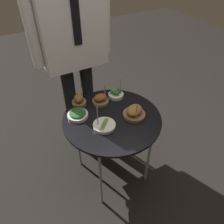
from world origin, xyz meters
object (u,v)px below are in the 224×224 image
Objects in this scene: bowl_roast_near_rim at (134,112)px; waiter_figure at (72,35)px; bowl_asparagus_front_center at (104,125)px; bowl_broccoli_back_left at (116,94)px; bowl_roast_center at (101,99)px; bowl_roast_back_right at (79,101)px; bowl_spinach_front_left at (78,114)px; serving_cart at (112,122)px.

waiter_figure is at bearing 108.84° from bowl_roast_near_rim.
bowl_asparagus_front_center is 1.04× the size of bowl_broccoli_back_left.
bowl_asparagus_front_center is at bearing -111.87° from bowl_roast_center.
bowl_roast_near_rim is at bearing -47.15° from bowl_roast_back_right.
bowl_broccoli_back_left is at bearing 12.13° from bowl_spinach_front_left.
waiter_figure is (-0.20, 0.58, 0.41)m from bowl_roast_near_rim.
bowl_spinach_front_left is at bearing -163.37° from bowl_roast_center.
bowl_asparagus_front_center reaches higher than serving_cart.
serving_cart is at bearing -84.40° from waiter_figure.
bowl_roast_back_right is (-0.15, 0.25, 0.08)m from serving_cart.
waiter_figure is (0.10, 0.26, 0.40)m from bowl_roast_back_right.
bowl_roast_center is 0.16m from bowl_roast_back_right.
bowl_spinach_front_left is at bearing -117.02° from bowl_roast_back_right.
bowl_roast_back_right is 0.09× the size of waiter_figure.
bowl_roast_back_right reaches higher than bowl_spinach_front_left.
bowl_spinach_front_left is 0.59m from waiter_figure.
bowl_broccoli_back_left is (0.36, 0.08, 0.00)m from bowl_spinach_front_left.
bowl_broccoli_back_left is at bearing -56.83° from waiter_figure.
bowl_roast_back_right is at bearing 120.10° from serving_cart.
waiter_figure reaches higher than bowl_spinach_front_left.
bowl_roast_center is 0.10× the size of waiter_figure.
bowl_broccoli_back_left is 0.30m from bowl_roast_back_right.
serving_cart is 0.30m from bowl_roast_back_right.
bowl_spinach_front_left is 1.01× the size of bowl_roast_back_right.
bowl_asparagus_front_center reaches higher than bowl_spinach_front_left.
bowl_broccoli_back_left is 0.10× the size of waiter_figure.
bowl_spinach_front_left is 0.37m from bowl_broccoli_back_left.
bowl_asparagus_front_center is 0.32m from bowl_roast_back_right.
bowl_roast_near_rim is 1.12× the size of bowl_roast_back_right.
bowl_asparagus_front_center is at bearing -133.05° from bowl_broccoli_back_left.
waiter_figure is at bearing 85.68° from bowl_asparagus_front_center.
bowl_broccoli_back_left is at bearing -9.01° from bowl_roast_back_right.
bowl_roast_back_right is (-0.15, 0.06, 0.01)m from bowl_roast_center.
bowl_asparagus_front_center is at bearing 178.66° from bowl_roast_near_rim.
serving_cart is at bearing -91.95° from bowl_roast_center.
bowl_roast_center reaches higher than bowl_spinach_front_left.
waiter_figure reaches higher than bowl_asparagus_front_center.
waiter_figure is at bearing 69.97° from bowl_roast_back_right.
bowl_roast_back_right is (-0.30, 0.05, 0.01)m from bowl_broccoli_back_left.
bowl_roast_center is at bearing 118.78° from bowl_roast_near_rim.
bowl_roast_back_right is (0.06, 0.13, 0.02)m from bowl_spinach_front_left.
bowl_roast_back_right is (-0.05, 0.31, 0.02)m from bowl_asparagus_front_center.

